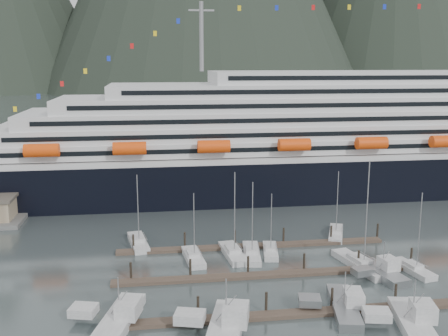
{
  "coord_description": "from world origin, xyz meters",
  "views": [
    {
      "loc": [
        -22.38,
        -71.38,
        32.68
      ],
      "look_at": [
        -9.28,
        22.0,
        13.4
      ],
      "focal_mm": 42.0,
      "sensor_mm": 36.0,
      "label": 1
    }
  ],
  "objects_px": {
    "trawler_b": "(225,325)",
    "trawler_d": "(411,320)",
    "sailboat_d": "(359,265)",
    "cruise_ship": "(358,143)",
    "sailboat_h": "(413,269)",
    "trawler_c": "(343,305)",
    "sailboat_b": "(252,254)",
    "trawler_a": "(118,317)",
    "sailboat_a": "(193,258)",
    "trawler_e": "(382,272)",
    "sailboat_f": "(270,251)",
    "sailboat_c": "(233,254)",
    "sailboat_g": "(336,234)",
    "sailboat_e": "(138,243)"
  },
  "relations": [
    {
      "from": "sailboat_d",
      "to": "trawler_a",
      "type": "height_order",
      "value": "sailboat_d"
    },
    {
      "from": "sailboat_c",
      "to": "sailboat_a",
      "type": "bearing_deg",
      "value": 90.84
    },
    {
      "from": "sailboat_h",
      "to": "sailboat_b",
      "type": "bearing_deg",
      "value": 54.99
    },
    {
      "from": "sailboat_h",
      "to": "trawler_d",
      "type": "height_order",
      "value": "sailboat_h"
    },
    {
      "from": "sailboat_f",
      "to": "trawler_d",
      "type": "distance_m",
      "value": 29.82
    },
    {
      "from": "cruise_ship",
      "to": "sailboat_b",
      "type": "distance_m",
      "value": 57.45
    },
    {
      "from": "sailboat_b",
      "to": "trawler_b",
      "type": "height_order",
      "value": "sailboat_b"
    },
    {
      "from": "sailboat_c",
      "to": "sailboat_d",
      "type": "distance_m",
      "value": 20.91
    },
    {
      "from": "trawler_a",
      "to": "sailboat_a",
      "type": "bearing_deg",
      "value": -14.01
    },
    {
      "from": "sailboat_c",
      "to": "trawler_b",
      "type": "bearing_deg",
      "value": 163.05
    },
    {
      "from": "sailboat_g",
      "to": "trawler_e",
      "type": "distance_m",
      "value": 19.69
    },
    {
      "from": "sailboat_d",
      "to": "trawler_d",
      "type": "distance_m",
      "value": 19.47
    },
    {
      "from": "sailboat_d",
      "to": "trawler_b",
      "type": "distance_m",
      "value": 30.02
    },
    {
      "from": "sailboat_d",
      "to": "sailboat_g",
      "type": "bearing_deg",
      "value": -18.4
    },
    {
      "from": "sailboat_g",
      "to": "sailboat_h",
      "type": "distance_m",
      "value": 19.4
    },
    {
      "from": "sailboat_c",
      "to": "sailboat_d",
      "type": "height_order",
      "value": "sailboat_d"
    },
    {
      "from": "trawler_d",
      "to": "trawler_e",
      "type": "bearing_deg",
      "value": 0.42
    },
    {
      "from": "sailboat_b",
      "to": "trawler_d",
      "type": "relative_size",
      "value": 1.13
    },
    {
      "from": "sailboat_a",
      "to": "sailboat_g",
      "type": "relative_size",
      "value": 0.93
    },
    {
      "from": "sailboat_e",
      "to": "trawler_d",
      "type": "xyz_separation_m",
      "value": [
        34.44,
        -34.96,
        0.47
      ]
    },
    {
      "from": "sailboat_d",
      "to": "sailboat_h",
      "type": "distance_m",
      "value": 8.21
    },
    {
      "from": "trawler_a",
      "to": "trawler_c",
      "type": "bearing_deg",
      "value": -76.51
    },
    {
      "from": "sailboat_b",
      "to": "sailboat_c",
      "type": "bearing_deg",
      "value": 89.32
    },
    {
      "from": "trawler_a",
      "to": "trawler_e",
      "type": "xyz_separation_m",
      "value": [
        39.46,
        9.27,
        -0.05
      ]
    },
    {
      "from": "sailboat_f",
      "to": "sailboat_h",
      "type": "height_order",
      "value": "sailboat_h"
    },
    {
      "from": "sailboat_h",
      "to": "trawler_c",
      "type": "bearing_deg",
      "value": 113.41
    },
    {
      "from": "sailboat_a",
      "to": "sailboat_e",
      "type": "bearing_deg",
      "value": 41.14
    },
    {
      "from": "sailboat_c",
      "to": "sailboat_e",
      "type": "bearing_deg",
      "value": 58.22
    },
    {
      "from": "sailboat_b",
      "to": "trawler_d",
      "type": "height_order",
      "value": "sailboat_b"
    },
    {
      "from": "sailboat_c",
      "to": "trawler_c",
      "type": "bearing_deg",
      "value": -158.24
    },
    {
      "from": "sailboat_g",
      "to": "trawler_c",
      "type": "height_order",
      "value": "sailboat_g"
    },
    {
      "from": "cruise_ship",
      "to": "sailboat_g",
      "type": "bearing_deg",
      "value": -117.25
    },
    {
      "from": "trawler_e",
      "to": "sailboat_e",
      "type": "bearing_deg",
      "value": 51.19
    },
    {
      "from": "sailboat_f",
      "to": "sailboat_c",
      "type": "bearing_deg",
      "value": 102.64
    },
    {
      "from": "cruise_ship",
      "to": "sailboat_h",
      "type": "bearing_deg",
      "value": -102.69
    },
    {
      "from": "sailboat_a",
      "to": "trawler_e",
      "type": "xyz_separation_m",
      "value": [
        28.26,
        -11.04,
        0.41
      ]
    },
    {
      "from": "sailboat_d",
      "to": "trawler_d",
      "type": "height_order",
      "value": "sailboat_d"
    },
    {
      "from": "sailboat_d",
      "to": "sailboat_h",
      "type": "height_order",
      "value": "sailboat_d"
    },
    {
      "from": "sailboat_b",
      "to": "trawler_a",
      "type": "distance_m",
      "value": 29.59
    },
    {
      "from": "sailboat_a",
      "to": "sailboat_f",
      "type": "height_order",
      "value": "sailboat_a"
    },
    {
      "from": "trawler_b",
      "to": "trawler_d",
      "type": "bearing_deg",
      "value": -79.46
    },
    {
      "from": "sailboat_f",
      "to": "trawler_b",
      "type": "relative_size",
      "value": 0.91
    },
    {
      "from": "sailboat_a",
      "to": "sailboat_e",
      "type": "distance_m",
      "value": 12.69
    },
    {
      "from": "cruise_ship",
      "to": "sailboat_d",
      "type": "relative_size",
      "value": 11.51
    },
    {
      "from": "sailboat_h",
      "to": "trawler_e",
      "type": "relative_size",
      "value": 1.34
    },
    {
      "from": "sailboat_b",
      "to": "sailboat_f",
      "type": "relative_size",
      "value": 1.21
    },
    {
      "from": "cruise_ship",
      "to": "trawler_c",
      "type": "relative_size",
      "value": 16.98
    },
    {
      "from": "trawler_b",
      "to": "sailboat_a",
      "type": "bearing_deg",
      "value": 19.74
    },
    {
      "from": "sailboat_b",
      "to": "sailboat_e",
      "type": "distance_m",
      "value": 20.98
    },
    {
      "from": "sailboat_a",
      "to": "trawler_e",
      "type": "bearing_deg",
      "value": -117.24
    }
  ]
}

